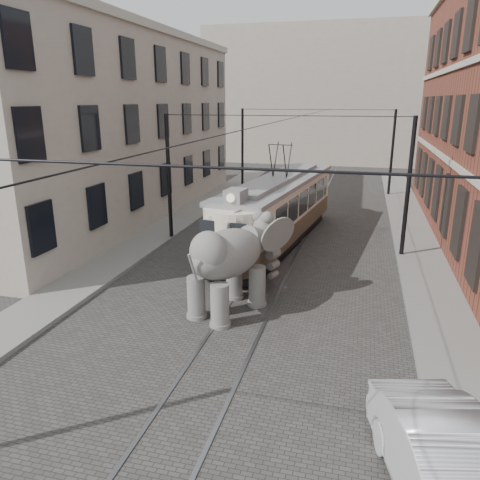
# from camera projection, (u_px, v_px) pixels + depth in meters

# --- Properties ---
(ground) EXTENTS (120.00, 120.00, 0.00)m
(ground) POSITION_uv_depth(u_px,v_px,m) (254.00, 299.00, 16.05)
(ground) COLOR #403D3B
(tram_rails) EXTENTS (1.54, 80.00, 0.02)m
(tram_rails) POSITION_uv_depth(u_px,v_px,m) (254.00, 299.00, 16.05)
(tram_rails) COLOR slate
(tram_rails) RESTS_ON ground
(sidewalk_right) EXTENTS (2.00, 60.00, 0.15)m
(sidewalk_right) POSITION_uv_depth(u_px,v_px,m) (440.00, 317.00, 14.57)
(sidewalk_right) COLOR slate
(sidewalk_right) RESTS_ON ground
(sidewalk_left) EXTENTS (2.00, 60.00, 0.15)m
(sidewalk_left) POSITION_uv_depth(u_px,v_px,m) (88.00, 279.00, 17.62)
(sidewalk_left) COLOR slate
(sidewalk_left) RESTS_ON ground
(stucco_building) EXTENTS (7.00, 24.00, 10.00)m
(stucco_building) POSITION_uv_depth(u_px,v_px,m) (107.00, 129.00, 26.55)
(stucco_building) COLOR gray
(stucco_building) RESTS_ON ground
(distant_block) EXTENTS (28.00, 10.00, 14.00)m
(distant_block) POSITION_uv_depth(u_px,v_px,m) (337.00, 96.00, 51.05)
(distant_block) COLOR gray
(distant_block) RESTS_ON ground
(catenary) EXTENTS (11.00, 30.20, 6.00)m
(catenary) POSITION_uv_depth(u_px,v_px,m) (277.00, 188.00, 19.86)
(catenary) COLOR black
(catenary) RESTS_ON ground
(tram) EXTENTS (3.96, 12.05, 4.70)m
(tram) POSITION_uv_depth(u_px,v_px,m) (279.00, 195.00, 21.69)
(tram) COLOR beige
(tram) RESTS_ON ground
(elephant) EXTENTS (4.44, 5.61, 3.02)m
(elephant) POSITION_uv_depth(u_px,v_px,m) (227.00, 267.00, 14.73)
(elephant) COLOR slate
(elephant) RESTS_ON ground
(parked_car) EXTENTS (2.76, 4.86, 1.52)m
(parked_car) POSITION_uv_depth(u_px,v_px,m) (453.00, 476.00, 7.52)
(parked_car) COLOR #B6B5BB
(parked_car) RESTS_ON ground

